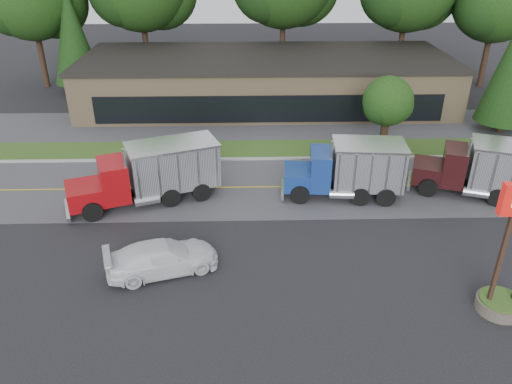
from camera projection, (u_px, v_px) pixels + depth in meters
ground at (248, 277)px, 22.90m from camera, size 140.00×140.00×0.00m
road at (246, 187)px, 30.86m from camera, size 60.00×8.00×0.02m
center_line at (246, 187)px, 30.86m from camera, size 60.00×0.12×0.01m
curb at (245, 160)px, 34.57m from camera, size 60.00×0.30×0.12m
grass_verge at (245, 150)px, 36.16m from camera, size 60.00×3.40×0.03m
far_parking at (245, 126)px, 40.59m from camera, size 60.00×7.00×0.02m
strip_mall at (266, 81)px, 45.00m from camera, size 32.00×12.00×4.00m
bilo_sign at (509, 271)px, 19.99m from camera, size 2.20×1.90×5.95m
tree_far_e at (498, 2)px, 47.19m from camera, size 8.90×8.38×12.69m
evergreen_left at (72, 34)px, 46.50m from camera, size 4.38×4.38×9.95m
tree_verge at (388, 103)px, 34.87m from camera, size 3.72×3.50×5.30m
dump_truck_red at (153, 172)px, 28.64m from camera, size 8.92×5.34×3.36m
dump_truck_blue at (351, 168)px, 29.09m from camera, size 7.11×3.21×3.36m
dump_truck_maroon at (490, 168)px, 29.08m from camera, size 7.96×4.92×3.36m
rally_car at (162, 257)px, 22.99m from camera, size 5.54×3.56×1.49m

